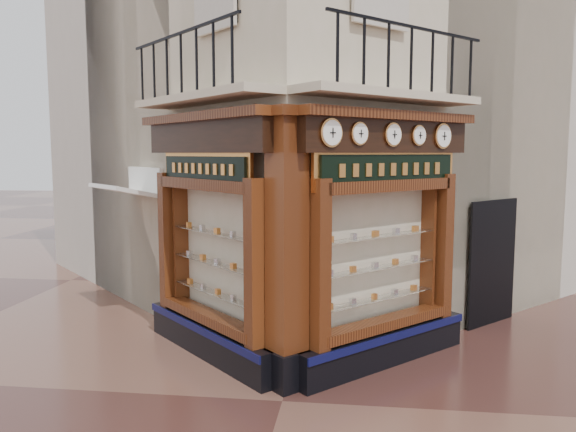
% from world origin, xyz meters
% --- Properties ---
extents(ground, '(80.00, 80.00, 0.00)m').
position_xyz_m(ground, '(0.00, 0.00, 0.00)').
color(ground, '#44251F').
rests_on(ground, ground).
extents(main_building, '(11.31, 11.31, 12.00)m').
position_xyz_m(main_building, '(0.00, 6.16, 6.00)').
color(main_building, beige).
rests_on(main_building, ground).
extents(neighbour_left, '(11.31, 11.31, 11.00)m').
position_xyz_m(neighbour_left, '(-2.47, 8.63, 5.50)').
color(neighbour_left, beige).
rests_on(neighbour_left, ground).
extents(neighbour_right, '(11.31, 11.31, 11.00)m').
position_xyz_m(neighbour_right, '(2.47, 8.63, 5.50)').
color(neighbour_right, beige).
rests_on(neighbour_right, ground).
extents(shopfront_left, '(2.86, 2.86, 3.98)m').
position_xyz_m(shopfront_left, '(-1.41, 1.57, 1.98)').
color(shopfront_left, black).
rests_on(shopfront_left, ground).
extents(shopfront_right, '(2.86, 2.86, 3.98)m').
position_xyz_m(shopfront_right, '(1.41, 1.57, 1.98)').
color(shopfront_right, black).
rests_on(shopfront_right, ground).
extents(corner_pilaster, '(0.85, 0.85, 3.98)m').
position_xyz_m(corner_pilaster, '(0.00, 0.50, 1.95)').
color(corner_pilaster, black).
rests_on(corner_pilaster, ground).
extents(balcony, '(5.94, 2.97, 1.03)m').
position_xyz_m(balcony, '(0.00, 1.49, 4.22)').
color(balcony, beige).
rests_on(balcony, ground).
extents(clock_a, '(0.32, 0.32, 0.40)m').
position_xyz_m(clock_a, '(0.61, 0.50, 3.62)').
color(clock_a, '#D28A46').
rests_on(clock_a, ground).
extents(clock_b, '(0.27, 0.27, 0.33)m').
position_xyz_m(clock_b, '(0.99, 0.88, 3.62)').
color(clock_b, '#D28A46').
rests_on(clock_b, ground).
extents(clock_c, '(0.29, 0.29, 0.36)m').
position_xyz_m(clock_c, '(1.49, 1.38, 3.62)').
color(clock_c, '#D28A46').
rests_on(clock_c, ground).
extents(clock_d, '(0.26, 0.26, 0.32)m').
position_xyz_m(clock_d, '(1.91, 1.80, 3.62)').
color(clock_d, '#D28A46').
rests_on(clock_d, ground).
extents(clock_e, '(0.33, 0.33, 0.41)m').
position_xyz_m(clock_e, '(2.34, 2.23, 3.62)').
color(clock_e, '#D28A46').
rests_on(clock_e, ground).
extents(awning, '(1.73, 1.73, 0.28)m').
position_xyz_m(awning, '(-3.63, 3.43, 0.00)').
color(awning, white).
rests_on(awning, ground).
extents(signboard_left, '(1.93, 1.93, 0.52)m').
position_xyz_m(signboard_left, '(-1.46, 1.51, 3.10)').
color(signboard_left, '#EE9846').
rests_on(signboard_left, ground).
extents(signboard_right, '(2.22, 2.22, 0.60)m').
position_xyz_m(signboard_right, '(1.46, 1.51, 3.10)').
color(signboard_right, '#EE9846').
rests_on(signboard_right, ground).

